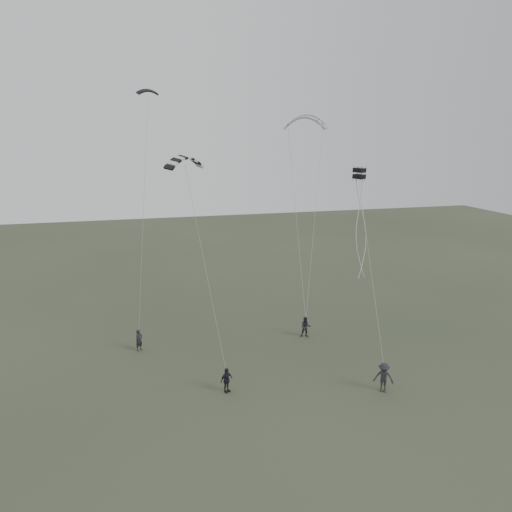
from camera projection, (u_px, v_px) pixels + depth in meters
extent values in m
plane|color=#323C29|center=(250.00, 381.00, 33.39)|extent=(140.00, 140.00, 0.00)
imported|color=black|center=(139.00, 340.00, 37.94)|extent=(0.72, 0.67, 1.66)
imported|color=#222227|center=(306.00, 327.00, 40.49)|extent=(0.97, 0.84, 1.70)
imported|color=black|center=(226.00, 380.00, 31.78)|extent=(1.03, 0.83, 1.64)
imported|color=#222227|center=(384.00, 377.00, 31.80)|extent=(1.46, 1.29, 1.96)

